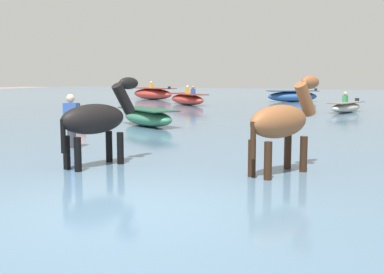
{
  "coord_description": "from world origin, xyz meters",
  "views": [
    {
      "loc": [
        3.51,
        -5.26,
        2.08
      ],
      "look_at": [
        -0.63,
        3.41,
        0.84
      ],
      "focal_mm": 45.22,
      "sensor_mm": 36.0,
      "label": 1
    }
  ],
  "objects_px": {
    "boat_near_port": "(187,99)",
    "person_wading_mid": "(71,126)",
    "channel_buoy": "(80,125)",
    "boat_distant_east": "(346,107)",
    "horse_trailing_chestnut": "(282,124)",
    "boat_far_inshore": "(293,96)",
    "boat_mid_outer": "(152,94)",
    "boat_far_offshore": "(148,117)",
    "horse_lead_black": "(97,121)"
  },
  "relations": [
    {
      "from": "boat_near_port",
      "to": "boat_distant_east",
      "type": "relative_size",
      "value": 1.33
    },
    {
      "from": "boat_near_port",
      "to": "person_wading_mid",
      "type": "distance_m",
      "value": 17.02
    },
    {
      "from": "boat_far_inshore",
      "to": "boat_mid_outer",
      "type": "height_order",
      "value": "boat_mid_outer"
    },
    {
      "from": "boat_far_inshore",
      "to": "person_wading_mid",
      "type": "relative_size",
      "value": 2.1
    },
    {
      "from": "horse_trailing_chestnut",
      "to": "boat_near_port",
      "type": "height_order",
      "value": "horse_trailing_chestnut"
    },
    {
      "from": "boat_distant_east",
      "to": "channel_buoy",
      "type": "xyz_separation_m",
      "value": [
        -6.42,
        -11.33,
        -0.06
      ]
    },
    {
      "from": "boat_near_port",
      "to": "boat_far_offshore",
      "type": "xyz_separation_m",
      "value": [
        3.97,
        -11.19,
        -0.04
      ]
    },
    {
      "from": "horse_lead_black",
      "to": "boat_far_offshore",
      "type": "distance_m",
      "value": 7.37
    },
    {
      "from": "boat_far_inshore",
      "to": "boat_near_port",
      "type": "bearing_deg",
      "value": -129.85
    },
    {
      "from": "boat_mid_outer",
      "to": "person_wading_mid",
      "type": "bearing_deg",
      "value": -64.63
    },
    {
      "from": "horse_lead_black",
      "to": "horse_trailing_chestnut",
      "type": "bearing_deg",
      "value": 13.6
    },
    {
      "from": "horse_lead_black",
      "to": "boat_far_inshore",
      "type": "bearing_deg",
      "value": 95.02
    },
    {
      "from": "horse_trailing_chestnut",
      "to": "channel_buoy",
      "type": "height_order",
      "value": "horse_trailing_chestnut"
    },
    {
      "from": "person_wading_mid",
      "to": "horse_trailing_chestnut",
      "type": "bearing_deg",
      "value": -8.75
    },
    {
      "from": "horse_trailing_chestnut",
      "to": "boat_distant_east",
      "type": "relative_size",
      "value": 0.77
    },
    {
      "from": "horse_trailing_chestnut",
      "to": "boat_near_port",
      "type": "relative_size",
      "value": 0.58
    },
    {
      "from": "boat_mid_outer",
      "to": "person_wading_mid",
      "type": "xyz_separation_m",
      "value": [
        9.83,
        -20.73,
        0.11
      ]
    },
    {
      "from": "boat_distant_east",
      "to": "boat_far_offshore",
      "type": "bearing_deg",
      "value": -119.95
    },
    {
      "from": "person_wading_mid",
      "to": "boat_distant_east",
      "type": "bearing_deg",
      "value": 73.07
    },
    {
      "from": "horse_trailing_chestnut",
      "to": "person_wading_mid",
      "type": "distance_m",
      "value": 5.41
    },
    {
      "from": "person_wading_mid",
      "to": "boat_near_port",
      "type": "bearing_deg",
      "value": 106.76
    },
    {
      "from": "boat_distant_east",
      "to": "person_wading_mid",
      "type": "relative_size",
      "value": 1.65
    },
    {
      "from": "channel_buoy",
      "to": "boat_distant_east",
      "type": "bearing_deg",
      "value": 60.45
    },
    {
      "from": "horse_trailing_chestnut",
      "to": "boat_far_inshore",
      "type": "distance_m",
      "value": 23.52
    },
    {
      "from": "boat_mid_outer",
      "to": "boat_distant_east",
      "type": "bearing_deg",
      "value": -24.54
    },
    {
      "from": "boat_far_offshore",
      "to": "boat_distant_east",
      "type": "height_order",
      "value": "boat_distant_east"
    },
    {
      "from": "horse_lead_black",
      "to": "boat_far_inshore",
      "type": "height_order",
      "value": "horse_lead_black"
    },
    {
      "from": "horse_trailing_chestnut",
      "to": "boat_distant_east",
      "type": "distance_m",
      "value": 15.13
    },
    {
      "from": "boat_far_inshore",
      "to": "boat_distant_east",
      "type": "bearing_deg",
      "value": -60.31
    },
    {
      "from": "horse_lead_black",
      "to": "boat_distant_east",
      "type": "relative_size",
      "value": 0.76
    },
    {
      "from": "horse_lead_black",
      "to": "boat_distant_east",
      "type": "height_order",
      "value": "horse_lead_black"
    },
    {
      "from": "boat_near_port",
      "to": "horse_lead_black",
      "type": "bearing_deg",
      "value": -69.01
    },
    {
      "from": "horse_lead_black",
      "to": "horse_trailing_chestnut",
      "type": "relative_size",
      "value": 0.98
    },
    {
      "from": "boat_far_inshore",
      "to": "boat_far_offshore",
      "type": "relative_size",
      "value": 1.14
    },
    {
      "from": "boat_far_inshore",
      "to": "channel_buoy",
      "type": "xyz_separation_m",
      "value": [
        -1.98,
        -19.13,
        -0.17
      ]
    },
    {
      "from": "boat_near_port",
      "to": "boat_distant_east",
      "type": "xyz_separation_m",
      "value": [
        9.25,
        -2.04,
        -0.08
      ]
    },
    {
      "from": "boat_near_port",
      "to": "person_wading_mid",
      "type": "height_order",
      "value": "person_wading_mid"
    },
    {
      "from": "horse_trailing_chestnut",
      "to": "channel_buoy",
      "type": "distance_m",
      "value": 8.35
    },
    {
      "from": "boat_near_port",
      "to": "boat_far_offshore",
      "type": "relative_size",
      "value": 1.19
    },
    {
      "from": "boat_far_offshore",
      "to": "channel_buoy",
      "type": "height_order",
      "value": "channel_buoy"
    },
    {
      "from": "person_wading_mid",
      "to": "channel_buoy",
      "type": "relative_size",
      "value": 1.88
    },
    {
      "from": "horse_trailing_chestnut",
      "to": "person_wading_mid",
      "type": "xyz_separation_m",
      "value": [
        -5.34,
        0.82,
        -0.36
      ]
    },
    {
      "from": "boat_near_port",
      "to": "boat_far_offshore",
      "type": "height_order",
      "value": "boat_near_port"
    },
    {
      "from": "boat_near_port",
      "to": "boat_distant_east",
      "type": "distance_m",
      "value": 9.47
    },
    {
      "from": "horse_lead_black",
      "to": "person_wading_mid",
      "type": "distance_m",
      "value": 2.59
    },
    {
      "from": "boat_distant_east",
      "to": "boat_mid_outer",
      "type": "xyz_separation_m",
      "value": [
        -14.17,
        6.47,
        0.16
      ]
    },
    {
      "from": "boat_far_inshore",
      "to": "boat_distant_east",
      "type": "xyz_separation_m",
      "value": [
        4.44,
        -7.79,
        -0.11
      ]
    },
    {
      "from": "boat_far_inshore",
      "to": "channel_buoy",
      "type": "relative_size",
      "value": 3.94
    },
    {
      "from": "horse_lead_black",
      "to": "boat_far_offshore",
      "type": "xyz_separation_m",
      "value": [
        -2.91,
        6.74,
        -0.57
      ]
    },
    {
      "from": "boat_far_inshore",
      "to": "channel_buoy",
      "type": "bearing_deg",
      "value": -95.91
    }
  ]
}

